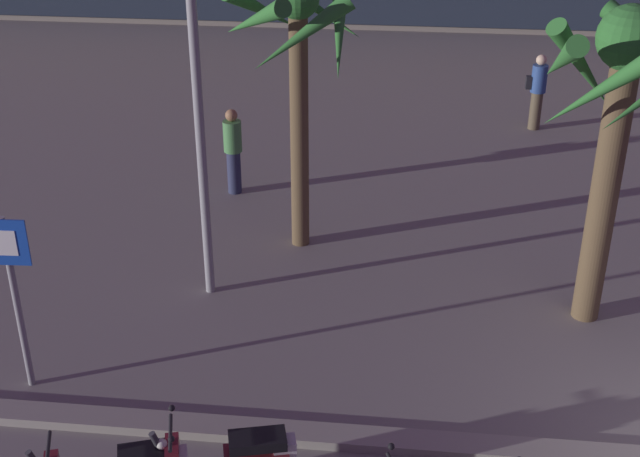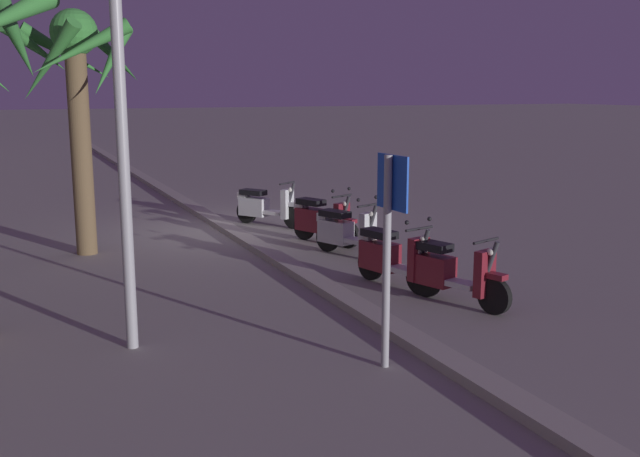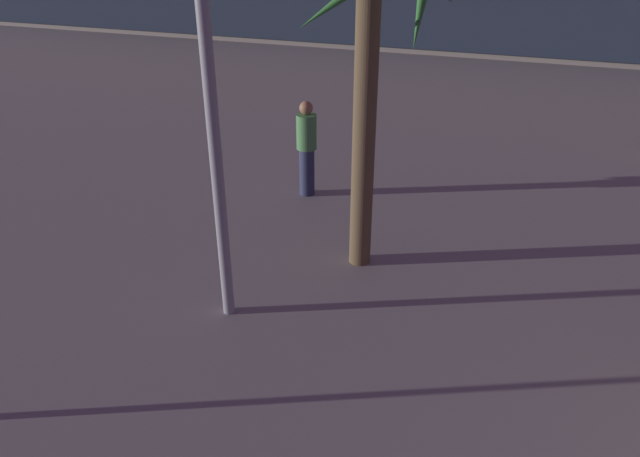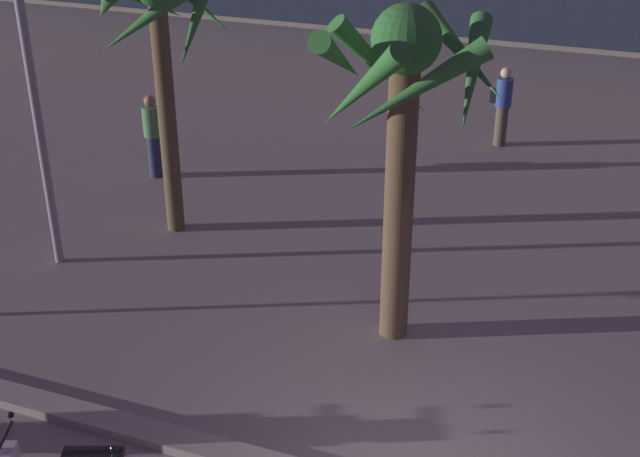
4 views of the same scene
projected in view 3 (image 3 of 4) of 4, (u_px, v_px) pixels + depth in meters
palm_tree_near_sign at (366, 9)px, 6.72m from camera, size 2.23×2.40×4.42m
pedestrian_by_palm_tree at (307, 146)px, 9.90m from camera, size 0.34×0.46×1.65m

